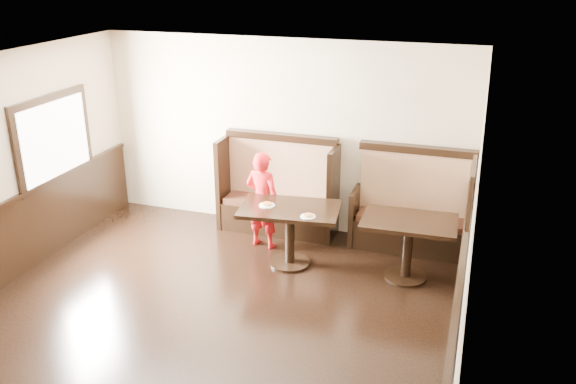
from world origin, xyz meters
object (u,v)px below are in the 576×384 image
at_px(booth_main, 279,196).
at_px(table_main, 290,221).
at_px(table_neighbor, 408,235).
at_px(booth_neighbor, 412,216).
at_px(child, 263,200).

xyz_separation_m(booth_main, table_main, (0.50, -1.00, 0.10)).
bearing_deg(table_neighbor, table_main, -178.26).
bearing_deg(booth_main, booth_neighbor, -0.05).
distance_m(booth_main, table_neighbor, 2.21).
bearing_deg(table_neighbor, child, 169.72).
height_order(booth_main, table_neighbor, booth_main).
relative_size(booth_main, child, 1.26).
distance_m(booth_neighbor, table_neighbor, 0.91).
bearing_deg(booth_main, child, -92.61).
height_order(table_neighbor, child, child).
bearing_deg(table_main, booth_main, 109.36).
bearing_deg(table_neighbor, booth_neighbor, 92.36).
relative_size(booth_neighbor, table_main, 1.21).
distance_m(booth_neighbor, table_main, 1.77).
xyz_separation_m(booth_main, booth_neighbor, (1.95, -0.00, -0.05)).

